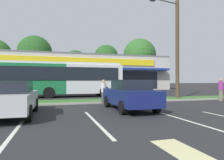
% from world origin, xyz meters
% --- Properties ---
extents(grass_median, '(56.00, 2.20, 0.12)m').
position_xyz_m(grass_median, '(0.00, 14.00, 0.06)').
color(grass_median, '#386B28').
rests_on(grass_median, ground_plane).
extents(curb_lip, '(56.00, 0.24, 0.12)m').
position_xyz_m(curb_lip, '(0.00, 12.78, 0.06)').
color(curb_lip, '#99968C').
rests_on(curb_lip, ground_plane).
extents(parking_stripe_0, '(0.12, 4.80, 0.01)m').
position_xyz_m(parking_stripe_0, '(-4.24, 5.57, 0.00)').
color(parking_stripe_0, silver).
rests_on(parking_stripe_0, ground_plane).
extents(parking_stripe_1, '(0.12, 4.80, 0.01)m').
position_xyz_m(parking_stripe_1, '(-1.63, 6.99, 0.00)').
color(parking_stripe_1, silver).
rests_on(parking_stripe_1, ground_plane).
extents(parking_stripe_2, '(0.12, 4.80, 0.01)m').
position_xyz_m(parking_stripe_2, '(1.77, 5.67, 0.00)').
color(parking_stripe_2, silver).
rests_on(parking_stripe_2, ground_plane).
extents(lot_arrow, '(0.70, 1.60, 0.01)m').
position_xyz_m(lot_arrow, '(-0.44, 3.55, 0.00)').
color(lot_arrow, beige).
rests_on(lot_arrow, ground_plane).
extents(storefront_building, '(31.64, 15.13, 5.90)m').
position_xyz_m(storefront_building, '(0.60, 36.89, 2.95)').
color(storefront_building, '#BCB7AD').
rests_on(storefront_building, ground_plane).
extents(tree_mid_left, '(7.42, 7.42, 11.56)m').
position_xyz_m(tree_mid_left, '(-7.24, 46.53, 7.84)').
color(tree_mid_left, '#473323').
rests_on(tree_mid_left, ground_plane).
extents(tree_mid, '(5.86, 5.86, 8.64)m').
position_xyz_m(tree_mid, '(1.65, 46.12, 5.70)').
color(tree_mid, '#473323').
rests_on(tree_mid, ground_plane).
extents(tree_mid_right, '(5.99, 5.99, 10.42)m').
position_xyz_m(tree_mid_right, '(9.23, 46.73, 7.41)').
color(tree_mid_right, '#473323').
rests_on(tree_mid_right, ground_plane).
extents(tree_right, '(8.32, 8.32, 12.38)m').
position_xyz_m(tree_right, '(17.99, 46.28, 8.22)').
color(tree_right, '#473323').
rests_on(tree_right, ground_plane).
extents(utility_pole, '(3.13, 2.38, 11.00)m').
position_xyz_m(utility_pole, '(6.57, 13.90, 5.85)').
color(utility_pole, '#4C3826').
rests_on(utility_pole, ground_plane).
extents(city_bus, '(11.89, 2.73, 3.25)m').
position_xyz_m(city_bus, '(-2.64, 19.09, 1.77)').
color(city_bus, '#196638').
rests_on(city_bus, ground_plane).
extents(bus_stop_bench, '(1.60, 0.45, 0.95)m').
position_xyz_m(bus_stop_bench, '(-5.07, 11.76, 0.50)').
color(bus_stop_bench, brown).
rests_on(bus_stop_bench, ground_plane).
extents(car_0, '(1.90, 4.30, 1.58)m').
position_xyz_m(car_0, '(0.69, 9.48, 0.80)').
color(car_0, navy).
rests_on(car_0, ground_plane).
extents(car_4, '(2.02, 4.39, 1.54)m').
position_xyz_m(car_4, '(-4.92, 9.04, 0.79)').
color(car_4, '#B7B7BC').
rests_on(car_4, ground_plane).
extents(pedestrian_near_bench, '(0.32, 0.32, 1.61)m').
position_xyz_m(pedestrian_near_bench, '(0.00, 12.36, 0.81)').
color(pedestrian_near_bench, '#47423D').
rests_on(pedestrian_near_bench, ground_plane).
extents(pedestrian_by_pole, '(0.35, 0.35, 1.72)m').
position_xyz_m(pedestrian_by_pole, '(8.98, 11.76, 0.86)').
color(pedestrian_by_pole, '#726651').
rests_on(pedestrian_by_pole, ground_plane).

